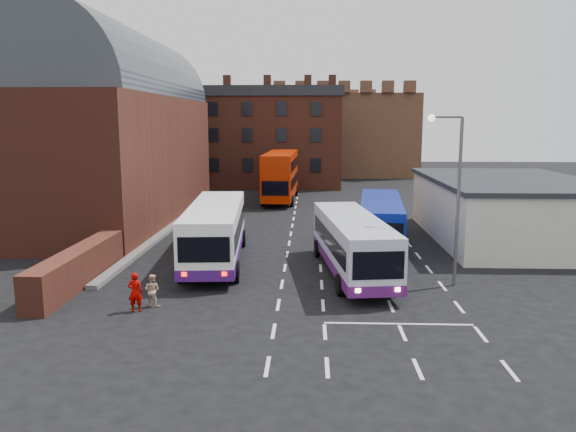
{
  "coord_description": "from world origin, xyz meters",
  "views": [
    {
      "loc": [
        1.4,
        -24.81,
        8.11
      ],
      "look_at": [
        0.0,
        10.0,
        2.2
      ],
      "focal_mm": 35.0,
      "sensor_mm": 36.0,
      "label": 1
    }
  ],
  "objects_px": {
    "bus_blue": "(381,219)",
    "bus_red_double": "(281,175)",
    "pedestrian_beige": "(152,290)",
    "bus_white_outbound": "(216,228)",
    "bus_white_inbound": "(352,241)",
    "street_lamp": "(453,184)",
    "pedestrian_red": "(135,292)"
  },
  "relations": [
    {
      "from": "bus_red_double",
      "to": "street_lamp",
      "type": "distance_m",
      "value": 31.4
    },
    {
      "from": "bus_white_outbound",
      "to": "bus_red_double",
      "type": "distance_m",
      "value": 25.51
    },
    {
      "from": "bus_white_outbound",
      "to": "pedestrian_beige",
      "type": "xyz_separation_m",
      "value": [
        -1.47,
        -8.12,
        -1.25
      ]
    },
    {
      "from": "bus_white_outbound",
      "to": "bus_blue",
      "type": "height_order",
      "value": "bus_white_outbound"
    },
    {
      "from": "bus_red_double",
      "to": "bus_white_outbound",
      "type": "bearing_deg",
      "value": 86.25
    },
    {
      "from": "bus_white_inbound",
      "to": "street_lamp",
      "type": "relative_size",
      "value": 1.37
    },
    {
      "from": "bus_white_inbound",
      "to": "pedestrian_red",
      "type": "xyz_separation_m",
      "value": [
        -9.72,
        -6.36,
        -0.96
      ]
    },
    {
      "from": "bus_white_inbound",
      "to": "street_lamp",
      "type": "distance_m",
      "value": 5.99
    },
    {
      "from": "bus_white_inbound",
      "to": "bus_red_double",
      "type": "xyz_separation_m",
      "value": [
        -5.29,
        27.87,
        0.8
      ]
    },
    {
      "from": "bus_white_inbound",
      "to": "pedestrian_beige",
      "type": "distance_m",
      "value": 10.84
    },
    {
      "from": "bus_white_outbound",
      "to": "street_lamp",
      "type": "relative_size",
      "value": 1.48
    },
    {
      "from": "bus_blue",
      "to": "pedestrian_beige",
      "type": "distance_m",
      "value": 17.16
    },
    {
      "from": "bus_white_outbound",
      "to": "pedestrian_red",
      "type": "height_order",
      "value": "bus_white_outbound"
    },
    {
      "from": "bus_red_double",
      "to": "pedestrian_red",
      "type": "distance_m",
      "value": 34.56
    },
    {
      "from": "bus_white_outbound",
      "to": "bus_blue",
      "type": "distance_m",
      "value": 11.05
    },
    {
      "from": "bus_blue",
      "to": "bus_red_double",
      "type": "xyz_separation_m",
      "value": [
        -7.65,
        20.88,
        0.81
      ]
    },
    {
      "from": "pedestrian_red",
      "to": "bus_white_inbound",
      "type": "bearing_deg",
      "value": -150.49
    },
    {
      "from": "bus_white_inbound",
      "to": "bus_blue",
      "type": "relative_size",
      "value": 1.01
    },
    {
      "from": "bus_red_double",
      "to": "pedestrian_beige",
      "type": "bearing_deg",
      "value": 85.07
    },
    {
      "from": "bus_white_inbound",
      "to": "bus_blue",
      "type": "distance_m",
      "value": 7.38
    },
    {
      "from": "street_lamp",
      "to": "bus_blue",
      "type": "bearing_deg",
      "value": 104.84
    },
    {
      "from": "bus_white_inbound",
      "to": "bus_blue",
      "type": "height_order",
      "value": "bus_white_inbound"
    },
    {
      "from": "bus_blue",
      "to": "pedestrian_beige",
      "type": "height_order",
      "value": "bus_blue"
    },
    {
      "from": "pedestrian_beige",
      "to": "bus_blue",
      "type": "bearing_deg",
      "value": -117.85
    },
    {
      "from": "pedestrian_red",
      "to": "pedestrian_beige",
      "type": "distance_m",
      "value": 0.9
    },
    {
      "from": "bus_blue",
      "to": "pedestrian_red",
      "type": "xyz_separation_m",
      "value": [
        -12.09,
        -13.35,
        -0.95
      ]
    },
    {
      "from": "bus_blue",
      "to": "bus_red_double",
      "type": "bearing_deg",
      "value": -63.9
    },
    {
      "from": "pedestrian_red",
      "to": "street_lamp",
      "type": "bearing_deg",
      "value": -166.11
    },
    {
      "from": "street_lamp",
      "to": "pedestrian_beige",
      "type": "relative_size",
      "value": 5.75
    },
    {
      "from": "bus_white_outbound",
      "to": "bus_white_inbound",
      "type": "bearing_deg",
      "value": -22.27
    },
    {
      "from": "bus_red_double",
      "to": "pedestrian_red",
      "type": "relative_size",
      "value": 7.2
    },
    {
      "from": "street_lamp",
      "to": "pedestrian_red",
      "type": "height_order",
      "value": "street_lamp"
    }
  ]
}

